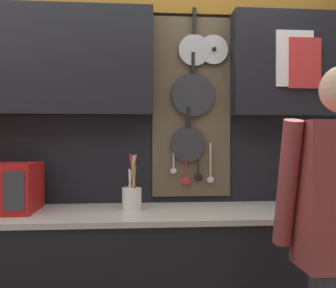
{
  "coord_description": "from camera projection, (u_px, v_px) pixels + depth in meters",
  "views": [
    {
      "loc": [
        -0.12,
        -2.14,
        1.33
      ],
      "look_at": [
        0.07,
        0.19,
        1.32
      ],
      "focal_mm": 40.0,
      "sensor_mm": 36.0,
      "label": 1
    }
  ],
  "objects": [
    {
      "name": "back_wall_unit",
      "position": [
        154.0,
        114.0,
        2.41
      ],
      "size": [
        3.16,
        0.23,
        2.46
      ],
      "color": "black",
      "rests_on": "ground_plane"
    },
    {
      "name": "knife_block",
      "position": [
        321.0,
        190.0,
        2.27
      ],
      "size": [
        0.11,
        0.15,
        0.28
      ],
      "color": "brown",
      "rests_on": "base_cabinet_counter"
    },
    {
      "name": "utensil_crock",
      "position": [
        132.0,
        196.0,
        2.18
      ],
      "size": [
        0.11,
        0.11,
        0.32
      ],
      "color": "white",
      "rests_on": "base_cabinet_counter"
    }
  ]
}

